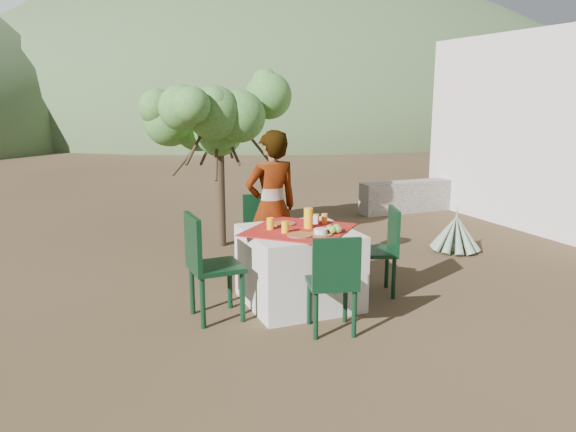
# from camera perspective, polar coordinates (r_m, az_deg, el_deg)

# --- Properties ---
(ground) EXTENTS (160.00, 160.00, 0.00)m
(ground) POSITION_cam_1_polar(r_m,az_deg,el_deg) (5.90, 4.33, -8.17)
(ground) COLOR #39261A
(ground) RESTS_ON ground
(table) EXTENTS (1.30, 1.30, 0.76)m
(table) POSITION_cam_1_polar(r_m,az_deg,el_deg) (5.60, 1.11, -5.14)
(table) COLOR silver
(table) RESTS_ON ground
(chair_far) EXTENTS (0.49, 0.49, 0.94)m
(chair_far) POSITION_cam_1_polar(r_m,az_deg,el_deg) (6.42, -2.48, -1.58)
(chair_far) COLOR black
(chair_far) RESTS_ON ground
(chair_near) EXTENTS (0.50, 0.50, 0.89)m
(chair_near) POSITION_cam_1_polar(r_m,az_deg,el_deg) (4.86, 4.64, -6.48)
(chair_near) COLOR black
(chair_near) RESTS_ON ground
(chair_left) EXTENTS (0.48, 0.48, 1.00)m
(chair_left) POSITION_cam_1_polar(r_m,az_deg,el_deg) (5.20, -8.24, -4.63)
(chair_left) COLOR black
(chair_left) RESTS_ON ground
(chair_right) EXTENTS (0.54, 0.54, 0.91)m
(chair_right) POSITION_cam_1_polar(r_m,az_deg,el_deg) (5.92, 9.57, -3.08)
(chair_right) COLOR black
(chair_right) RESTS_ON ground
(person) EXTENTS (0.65, 0.46, 1.69)m
(person) POSITION_cam_1_polar(r_m,az_deg,el_deg) (6.13, -1.67, 0.85)
(person) COLOR #8C6651
(person) RESTS_ON ground
(shrub_tree) EXTENTS (1.77, 1.73, 2.08)m
(shrub_tree) POSITION_cam_1_polar(r_m,az_deg,el_deg) (7.69, -6.73, 9.08)
(shrub_tree) COLOR #413020
(shrub_tree) RESTS_ON ground
(agave) EXTENTS (0.67, 0.66, 0.70)m
(agave) POSITION_cam_1_polar(r_m,az_deg,el_deg) (7.80, 16.67, -1.76)
(agave) COLOR gray
(agave) RESTS_ON ground
(stone_wall) EXTENTS (2.60, 0.35, 0.55)m
(stone_wall) POSITION_cam_1_polar(r_m,az_deg,el_deg) (10.47, 13.88, 2.07)
(stone_wall) COLOR gray
(stone_wall) RESTS_ON ground
(hill_near_right) EXTENTS (48.00, 48.00, 20.00)m
(hill_near_right) POSITION_cam_1_polar(r_m,az_deg,el_deg) (43.48, -2.50, 9.46)
(hill_near_right) COLOR #3B522E
(hill_near_right) RESTS_ON ground
(hill_far_center) EXTENTS (60.00, 60.00, 24.00)m
(hill_far_center) POSITION_cam_1_polar(r_m,az_deg,el_deg) (57.01, -23.77, 9.10)
(hill_far_center) COLOR slate
(hill_far_center) RESTS_ON ground
(hill_far_right) EXTENTS (36.00, 36.00, 14.00)m
(hill_far_right) POSITION_cam_1_polar(r_m,az_deg,el_deg) (59.40, 9.09, 10.05)
(hill_far_right) COLOR slate
(hill_far_right) RESTS_ON ground
(plate_far) EXTENTS (0.24, 0.24, 0.01)m
(plate_far) POSITION_cam_1_polar(r_m,az_deg,el_deg) (5.70, -0.44, -0.78)
(plate_far) COLOR brown
(plate_far) RESTS_ON table
(plate_near) EXTENTS (0.25, 0.25, 0.01)m
(plate_near) POSITION_cam_1_polar(r_m,az_deg,el_deg) (5.24, 1.24, -1.94)
(plate_near) COLOR brown
(plate_near) RESTS_ON table
(glass_far) EXTENTS (0.07, 0.07, 0.11)m
(glass_far) POSITION_cam_1_polar(r_m,az_deg,el_deg) (5.48, -1.81, -0.78)
(glass_far) COLOR #FFB510
(glass_far) RESTS_ON table
(glass_near) EXTENTS (0.07, 0.07, 0.11)m
(glass_near) POSITION_cam_1_polar(r_m,az_deg,el_deg) (5.34, -0.30, -1.13)
(glass_near) COLOR #FFB510
(glass_near) RESTS_ON table
(juice_pitcher) EXTENTS (0.09, 0.09, 0.20)m
(juice_pitcher) POSITION_cam_1_polar(r_m,az_deg,el_deg) (5.53, 2.08, -0.21)
(juice_pitcher) COLOR #FFB510
(juice_pitcher) RESTS_ON table
(bowl_plate) EXTENTS (0.23, 0.23, 0.01)m
(bowl_plate) POSITION_cam_1_polar(r_m,az_deg,el_deg) (5.28, 3.33, -1.85)
(bowl_plate) COLOR brown
(bowl_plate) RESTS_ON table
(white_bowl) EXTENTS (0.13, 0.13, 0.05)m
(white_bowl) POSITION_cam_1_polar(r_m,az_deg,el_deg) (5.28, 3.33, -1.54)
(white_bowl) COLOR silver
(white_bowl) RESTS_ON bowl_plate
(jar_left) EXTENTS (0.06, 0.06, 0.10)m
(jar_left) POSITION_cam_1_polar(r_m,az_deg,el_deg) (5.75, 3.72, -0.25)
(jar_left) COLOR orange
(jar_left) RESTS_ON table
(jar_right) EXTENTS (0.06, 0.06, 0.09)m
(jar_right) POSITION_cam_1_polar(r_m,az_deg,el_deg) (5.74, 2.88, -0.28)
(jar_right) COLOR orange
(jar_right) RESTS_ON table
(napkin_holder) EXTENTS (0.07, 0.06, 0.08)m
(napkin_holder) POSITION_cam_1_polar(r_m,az_deg,el_deg) (5.73, 2.80, -0.38)
(napkin_holder) COLOR silver
(napkin_holder) RESTS_ON table
(fruit_cluster) EXTENTS (0.15, 0.14, 0.08)m
(fruit_cluster) POSITION_cam_1_polar(r_m,az_deg,el_deg) (5.36, 4.71, -1.32)
(fruit_cluster) COLOR olive
(fruit_cluster) RESTS_ON table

